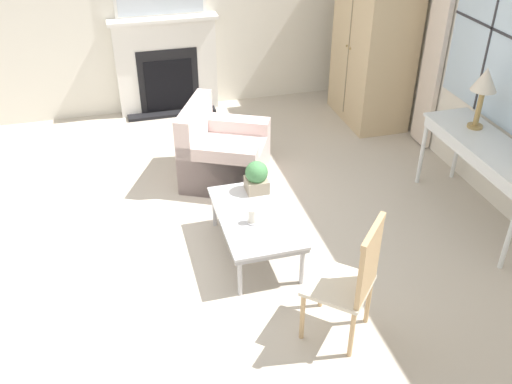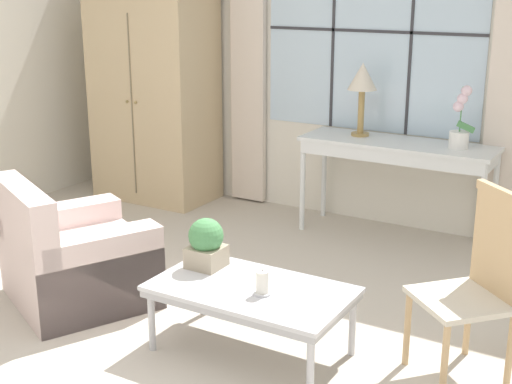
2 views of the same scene
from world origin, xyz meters
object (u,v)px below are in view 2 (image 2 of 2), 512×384
at_px(armchair_upholstered, 74,261).
at_px(pillar_candle, 262,284).
at_px(armoire, 154,93).
at_px(console_table, 398,152).
at_px(potted_plant_small, 206,243).
at_px(potted_orchid, 460,125).
at_px(coffee_table, 251,294).
at_px(table_lamp, 362,81).
at_px(side_chair_wooden, 480,276).

bearing_deg(armchair_upholstered, pillar_candle, -2.23).
distance_m(armoire, console_table, 2.40).
bearing_deg(console_table, potted_plant_small, -101.17).
bearing_deg(potted_orchid, coffee_table, -102.91).
height_order(console_table, table_lamp, table_lamp).
bearing_deg(coffee_table, pillar_candle, -27.60).
bearing_deg(coffee_table, table_lamp, 97.83).
bearing_deg(side_chair_wooden, table_lamp, 127.87).
height_order(potted_orchid, potted_plant_small, potted_orchid).
xyz_separation_m(armoire, pillar_candle, (2.45, -2.20, -0.54)).
bearing_deg(side_chair_wooden, potted_plant_small, -169.10).
bearing_deg(potted_plant_small, potted_orchid, 67.15).
relative_size(coffee_table, pillar_candle, 7.54).
relative_size(armchair_upholstered, side_chair_wooden, 1.12).
height_order(potted_orchid, pillar_candle, potted_orchid).
distance_m(console_table, potted_orchid, 0.54).
distance_m(armchair_upholstered, potted_plant_small, 1.02).
height_order(potted_orchid, coffee_table, potted_orchid).
xyz_separation_m(table_lamp, armchair_upholstered, (-1.04, -2.27, -0.98)).
relative_size(coffee_table, potted_plant_small, 3.68).
distance_m(potted_orchid, coffee_table, 2.37).
bearing_deg(potted_plant_small, pillar_candle, -19.34).
height_order(side_chair_wooden, potted_plant_small, side_chair_wooden).
xyz_separation_m(console_table, armchair_upholstered, (-1.39, -2.21, -0.44)).
xyz_separation_m(armchair_upholstered, potted_plant_small, (0.97, 0.11, 0.28)).
relative_size(console_table, table_lamp, 2.60).
distance_m(potted_orchid, armchair_upholstered, 2.98).
height_order(coffee_table, potted_plant_small, potted_plant_small).
xyz_separation_m(potted_orchid, armchair_upholstered, (-1.86, -2.22, -0.71)).
bearing_deg(pillar_candle, armoire, 138.02).
bearing_deg(side_chair_wooden, console_table, 121.37).
height_order(armoire, table_lamp, armoire).
distance_m(armoire, armchair_upholstered, 2.48).
bearing_deg(console_table, potted_orchid, 1.36).
relative_size(table_lamp, potted_orchid, 1.24).
bearing_deg(coffee_table, potted_orchid, 77.09).
distance_m(console_table, armchair_upholstered, 2.65).
bearing_deg(armchair_upholstered, potted_plant_small, 6.56).
bearing_deg(side_chair_wooden, coffee_table, -160.28).
distance_m(armoire, table_lamp, 2.05).
bearing_deg(armchair_upholstered, console_table, 57.92).
relative_size(table_lamp, coffee_table, 0.54).
height_order(armchair_upholstered, coffee_table, armchair_upholstered).
bearing_deg(armchair_upholstered, potted_orchid, 50.06).
xyz_separation_m(console_table, potted_plant_small, (-0.41, -2.10, -0.17)).
bearing_deg(console_table, armoire, -178.42).
relative_size(armoire, coffee_table, 1.82).
relative_size(potted_orchid, potted_plant_small, 1.61).
bearing_deg(coffee_table, console_table, 89.08).
distance_m(armoire, pillar_candle, 3.34).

